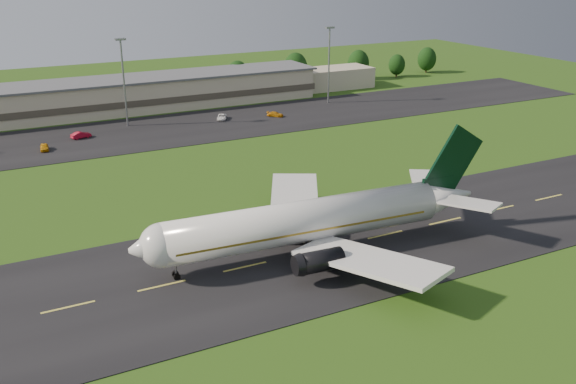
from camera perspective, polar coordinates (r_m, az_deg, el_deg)
name	(u,v)px	position (r m, az deg, el deg)	size (l,w,h in m)	color
ground	(245,267)	(83.33, -3.85, -6.71)	(360.00, 360.00, 0.00)	#274912
taxiway	(245,267)	(83.30, -3.85, -6.68)	(220.00, 30.00, 0.10)	black
apron	(114,136)	(148.22, -15.17, 4.80)	(260.00, 30.00, 0.10)	black
airliner	(310,221)	(85.15, 1.97, -2.60)	(51.30, 42.08, 15.57)	silver
terminal	(116,96)	(171.68, -15.04, 8.22)	(145.00, 16.00, 8.40)	#C5B596
light_mast_centre	(123,72)	(154.28, -14.45, 10.29)	(2.40, 1.20, 20.35)	gray
light_mast_east	(329,56)	(174.87, 3.67, 11.98)	(2.40, 1.20, 20.35)	gray
tree_line	(181,80)	(186.06, -9.53, 9.83)	(194.52, 9.58, 10.11)	black
service_vehicle_a	(44,147)	(141.34, -20.85, 3.75)	(1.62, 4.02, 1.37)	orange
service_vehicle_b	(81,135)	(148.38, -17.93, 4.85)	(1.51, 4.33, 1.43)	#A40A21
service_vehicle_c	(222,117)	(158.75, -5.90, 6.66)	(2.08, 4.51, 1.25)	white
service_vehicle_d	(275,114)	(160.83, -1.15, 6.93)	(1.68, 4.14, 1.20)	#C97C0B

